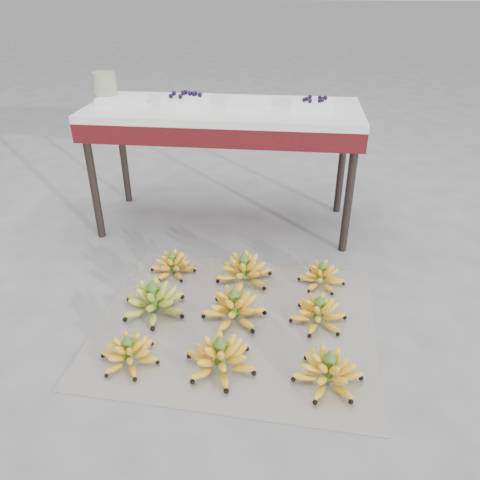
# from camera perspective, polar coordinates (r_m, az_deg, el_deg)

# --- Properties ---
(ground) EXTENTS (60.00, 60.00, 0.00)m
(ground) POSITION_cam_1_polar(r_m,az_deg,el_deg) (2.23, -1.31, -9.15)
(ground) COLOR slate
(ground) RESTS_ON ground
(newspaper_mat) EXTENTS (1.30, 1.11, 0.01)m
(newspaper_mat) POSITION_cam_1_polar(r_m,az_deg,el_deg) (2.19, -0.43, -9.98)
(newspaper_mat) COLOR silver
(newspaper_mat) RESTS_ON ground
(bunch_front_left) EXTENTS (0.31, 0.31, 0.15)m
(bunch_front_left) POSITION_cam_1_polar(r_m,az_deg,el_deg) (2.01, -13.37, -13.26)
(bunch_front_left) COLOR yellow
(bunch_front_left) RESTS_ON newspaper_mat
(bunch_front_center) EXTENTS (0.37, 0.37, 0.18)m
(bunch_front_center) POSITION_cam_1_polar(r_m,az_deg,el_deg) (1.93, -2.39, -14.09)
(bunch_front_center) COLOR yellow
(bunch_front_center) RESTS_ON newspaper_mat
(bunch_front_right) EXTENTS (0.34, 0.34, 0.17)m
(bunch_front_right) POSITION_cam_1_polar(r_m,az_deg,el_deg) (1.91, 10.69, -15.49)
(bunch_front_right) COLOR yellow
(bunch_front_right) RESTS_ON newspaper_mat
(bunch_mid_left) EXTENTS (0.40, 0.40, 0.19)m
(bunch_mid_left) POSITION_cam_1_polar(r_m,az_deg,el_deg) (2.24, -10.45, -7.29)
(bunch_mid_left) COLOR olive
(bunch_mid_left) RESTS_ON newspaper_mat
(bunch_mid_center) EXTENTS (0.32, 0.32, 0.18)m
(bunch_mid_center) POSITION_cam_1_polar(r_m,az_deg,el_deg) (2.17, -0.72, -8.24)
(bunch_mid_center) COLOR yellow
(bunch_mid_center) RESTS_ON newspaper_mat
(bunch_mid_right) EXTENTS (0.27, 0.27, 0.16)m
(bunch_mid_right) POSITION_cam_1_polar(r_m,az_deg,el_deg) (2.18, 9.56, -8.76)
(bunch_mid_right) COLOR yellow
(bunch_mid_right) RESTS_ON newspaper_mat
(bunch_back_left) EXTENTS (0.24, 0.24, 0.14)m
(bunch_back_left) POSITION_cam_1_polar(r_m,az_deg,el_deg) (2.51, -8.18, -3.04)
(bunch_back_left) COLOR yellow
(bunch_back_left) RESTS_ON newspaper_mat
(bunch_back_center) EXTENTS (0.36, 0.36, 0.18)m
(bunch_back_center) POSITION_cam_1_polar(r_m,az_deg,el_deg) (2.42, 0.51, -3.78)
(bunch_back_center) COLOR yellow
(bunch_back_center) RESTS_ON newspaper_mat
(bunch_back_right) EXTENTS (0.25, 0.25, 0.14)m
(bunch_back_right) POSITION_cam_1_polar(r_m,az_deg,el_deg) (2.44, 9.91, -4.36)
(bunch_back_right) COLOR yellow
(bunch_back_right) RESTS_ON newspaper_mat
(vendor_table) EXTENTS (1.56, 0.62, 0.75)m
(vendor_table) POSITION_cam_1_polar(r_m,az_deg,el_deg) (2.78, -2.04, 14.28)
(vendor_table) COLOR black
(vendor_table) RESTS_ON ground
(tray_far_left) EXTENTS (0.27, 0.20, 0.04)m
(tray_far_left) POSITION_cam_1_polar(r_m,az_deg,el_deg) (2.89, -14.11, 16.24)
(tray_far_left) COLOR silver
(tray_far_left) RESTS_ON vendor_table
(tray_left) EXTENTS (0.28, 0.21, 0.07)m
(tray_left) POSITION_cam_1_polar(r_m,az_deg,el_deg) (2.81, -6.52, 16.58)
(tray_left) COLOR silver
(tray_left) RESTS_ON vendor_table
(tray_right) EXTENTS (0.26, 0.21, 0.04)m
(tray_right) POSITION_cam_1_polar(r_m,az_deg,el_deg) (2.76, 1.07, 16.42)
(tray_right) COLOR silver
(tray_right) RESTS_ON vendor_table
(tray_far_right) EXTENTS (0.24, 0.17, 0.06)m
(tray_far_right) POSITION_cam_1_polar(r_m,az_deg,el_deg) (2.75, 8.88, 16.08)
(tray_far_right) COLOR silver
(tray_far_right) RESTS_ON vendor_table
(glass_jar) EXTENTS (0.14, 0.14, 0.17)m
(glass_jar) POSITION_cam_1_polar(r_m,az_deg,el_deg) (2.95, -16.10, 17.46)
(glass_jar) COLOR beige
(glass_jar) RESTS_ON vendor_table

